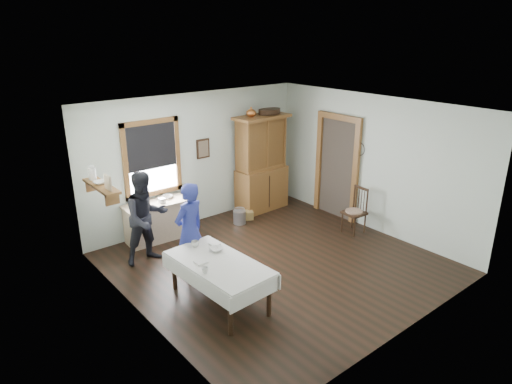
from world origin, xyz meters
TOP-DOWN VIEW (x-y plane):
  - room at (0.00, 0.00)m, footprint 5.01×5.01m
  - window at (-1.00, 2.46)m, footprint 1.18×0.07m
  - doorway at (2.46, 0.85)m, footprint 0.09×1.14m
  - wall_shelf at (-2.37, 1.54)m, footprint 0.24×1.00m
  - framed_picture at (0.15, 2.46)m, footprint 0.30×0.04m
  - rug_beater at (2.45, 0.30)m, footprint 0.01×0.27m
  - work_counter at (-1.09, 2.18)m, footprint 1.35×0.57m
  - china_hutch at (1.46, 2.15)m, footprint 1.27×0.63m
  - dining_table at (-1.45, -0.34)m, footprint 0.98×1.73m
  - spindle_chair at (2.05, -0.00)m, footprint 0.45×0.45m
  - pail at (0.55, 1.79)m, footprint 0.32×0.32m
  - wicker_basket at (0.79, 1.89)m, footprint 0.37×0.32m
  - woman_blue at (-1.36, 0.59)m, footprint 0.62×0.48m
  - figure_dark at (-1.67, 1.50)m, footprint 0.74×0.58m
  - table_cup_a at (-1.45, 0.29)m, footprint 0.12×0.12m
  - table_cup_b at (-1.78, -0.49)m, footprint 0.10×0.10m
  - table_bowl at (-1.28, -0.03)m, footprint 0.25×0.25m
  - counter_book at (-0.95, 2.24)m, footprint 0.27×0.29m
  - counter_bowl at (-0.84, 2.26)m, footprint 0.21×0.21m
  - shelf_bowl at (-2.37, 1.55)m, footprint 0.22×0.22m

SIDE VIEW (x-z plane):
  - wicker_basket at x=0.79m, z-range 0.00..0.18m
  - pail at x=0.55m, z-range 0.00..0.28m
  - dining_table at x=-1.45m, z-range 0.00..0.67m
  - work_counter at x=-1.09m, z-range 0.00..0.76m
  - spindle_chair at x=2.05m, z-range 0.00..0.93m
  - table_bowl at x=-1.28m, z-range 0.67..0.73m
  - table_cup_b at x=-1.78m, z-range 0.67..0.76m
  - table_cup_a at x=-1.45m, z-range 0.67..0.77m
  - woman_blue at x=-1.36m, z-range 0.00..1.50m
  - figure_dark at x=-1.67m, z-range 0.00..1.52m
  - counter_book at x=-0.95m, z-range 0.76..0.78m
  - counter_bowl at x=-0.84m, z-range 0.76..0.82m
  - china_hutch at x=1.46m, z-range 0.00..2.13m
  - doorway at x=2.46m, z-range 0.05..2.27m
  - room at x=0.00m, z-range 0.00..2.70m
  - framed_picture at x=0.15m, z-range 1.35..1.75m
  - wall_shelf at x=-2.37m, z-range 1.35..1.79m
  - shelf_bowl at x=-2.37m, z-range 1.57..1.62m
  - window at x=-1.00m, z-range 0.88..2.36m
  - rug_beater at x=2.45m, z-range 1.58..1.86m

